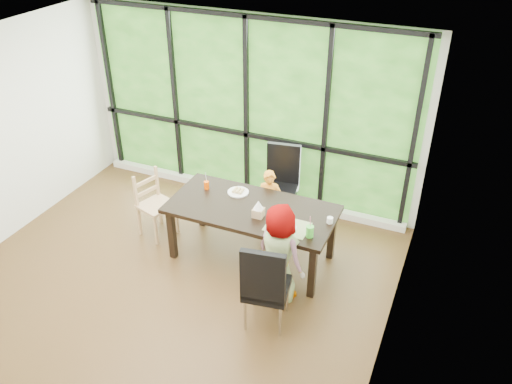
# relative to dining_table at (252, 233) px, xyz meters

# --- Properties ---
(ground) EXTENTS (5.00, 5.00, 0.00)m
(ground) POSITION_rel_dining_table_xyz_m (-0.68, -0.81, -0.38)
(ground) COLOR black
(ground) RESTS_ON ground
(back_wall) EXTENTS (5.00, 0.00, 5.00)m
(back_wall) POSITION_rel_dining_table_xyz_m (-0.68, 1.44, 0.98)
(back_wall) COLOR silver
(back_wall) RESTS_ON ground
(foliage_backdrop) EXTENTS (4.80, 0.02, 2.65)m
(foliage_backdrop) POSITION_rel_dining_table_xyz_m (-0.68, 1.42, 0.98)
(foliage_backdrop) COLOR #234C17
(foliage_backdrop) RESTS_ON back_wall
(window_mullions) EXTENTS (4.80, 0.06, 2.65)m
(window_mullions) POSITION_rel_dining_table_xyz_m (-0.68, 1.38, 0.98)
(window_mullions) COLOR black
(window_mullions) RESTS_ON back_wall
(window_sill) EXTENTS (4.80, 0.12, 0.10)m
(window_sill) POSITION_rel_dining_table_xyz_m (-0.68, 1.34, -0.33)
(window_sill) COLOR silver
(window_sill) RESTS_ON ground
(dining_table) EXTENTS (2.08, 1.07, 0.75)m
(dining_table) POSITION_rel_dining_table_xyz_m (0.00, 0.00, 0.00)
(dining_table) COLOR black
(dining_table) RESTS_ON ground
(chair_window_leather) EXTENTS (0.53, 0.53, 1.08)m
(chair_window_leather) POSITION_rel_dining_table_xyz_m (0.01, 0.95, 0.17)
(chair_window_leather) COLOR black
(chair_window_leather) RESTS_ON ground
(chair_interior_leather) EXTENTS (0.53, 0.53, 1.08)m
(chair_interior_leather) POSITION_rel_dining_table_xyz_m (0.59, -0.96, 0.17)
(chair_interior_leather) COLOR black
(chair_interior_leather) RESTS_ON ground
(chair_end_beech) EXTENTS (0.51, 0.52, 0.90)m
(chair_end_beech) POSITION_rel_dining_table_xyz_m (-1.36, -0.03, 0.08)
(chair_end_beech) COLOR tan
(chair_end_beech) RESTS_ON ground
(child_toddler) EXTENTS (0.39, 0.30, 0.94)m
(child_toddler) POSITION_rel_dining_table_xyz_m (0.00, 0.59, 0.09)
(child_toddler) COLOR orange
(child_toddler) RESTS_ON ground
(child_older) EXTENTS (0.70, 0.57, 1.23)m
(child_older) POSITION_rel_dining_table_xyz_m (0.60, -0.55, 0.24)
(child_older) COLOR slate
(child_older) RESTS_ON ground
(placemat) EXTENTS (0.49, 0.36, 0.01)m
(placemat) POSITION_rel_dining_table_xyz_m (0.54, -0.21, 0.38)
(placemat) COLOR tan
(placemat) RESTS_ON dining_table
(plate_far) EXTENTS (0.27, 0.27, 0.02)m
(plate_far) POSITION_rel_dining_table_xyz_m (-0.29, 0.24, 0.38)
(plate_far) COLOR white
(plate_far) RESTS_ON dining_table
(plate_near) EXTENTS (0.22, 0.22, 0.01)m
(plate_near) POSITION_rel_dining_table_xyz_m (0.54, -0.23, 0.38)
(plate_near) COLOR white
(plate_near) RESTS_ON dining_table
(orange_cup) EXTENTS (0.07, 0.07, 0.10)m
(orange_cup) POSITION_rel_dining_table_xyz_m (-0.71, 0.18, 0.43)
(orange_cup) COLOR #FF5100
(orange_cup) RESTS_ON dining_table
(green_cup) EXTENTS (0.09, 0.09, 0.14)m
(green_cup) POSITION_rel_dining_table_xyz_m (0.83, -0.29, 0.44)
(green_cup) COLOR #4BD03D
(green_cup) RESTS_ON dining_table
(white_mug) EXTENTS (0.07, 0.07, 0.07)m
(white_mug) POSITION_rel_dining_table_xyz_m (0.96, 0.06, 0.41)
(white_mug) COLOR white
(white_mug) RESTS_ON dining_table
(tissue_box) EXTENTS (0.12, 0.12, 0.11)m
(tissue_box) POSITION_rel_dining_table_xyz_m (0.15, -0.14, 0.43)
(tissue_box) COLOR tan
(tissue_box) RESTS_ON dining_table
(crepe_rolls_far) EXTENTS (0.15, 0.12, 0.04)m
(crepe_rolls_far) POSITION_rel_dining_table_xyz_m (-0.29, 0.24, 0.41)
(crepe_rolls_far) COLOR tan
(crepe_rolls_far) RESTS_ON plate_far
(crepe_rolls_near) EXTENTS (0.15, 0.12, 0.04)m
(crepe_rolls_near) POSITION_rel_dining_table_xyz_m (0.54, -0.23, 0.41)
(crepe_rolls_near) COLOR tan
(crepe_rolls_near) RESTS_ON plate_near
(straw_white) EXTENTS (0.01, 0.04, 0.20)m
(straw_white) POSITION_rel_dining_table_xyz_m (-0.71, 0.18, 0.52)
(straw_white) COLOR white
(straw_white) RESTS_ON orange_cup
(straw_pink) EXTENTS (0.01, 0.04, 0.20)m
(straw_pink) POSITION_rel_dining_table_xyz_m (0.83, -0.29, 0.55)
(straw_pink) COLOR pink
(straw_pink) RESTS_ON green_cup
(tissue) EXTENTS (0.12, 0.12, 0.11)m
(tissue) POSITION_rel_dining_table_xyz_m (0.15, -0.14, 0.54)
(tissue) COLOR white
(tissue) RESTS_ON tissue_box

